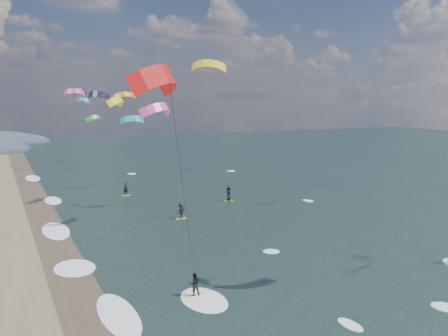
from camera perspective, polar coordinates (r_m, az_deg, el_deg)
name	(u,v)px	position (r m, az deg, el deg)	size (l,w,h in m)	color
ground	(334,323)	(28.93, 12.47, -16.94)	(260.00, 260.00, 0.00)	black
wet_sand_strip	(77,294)	(33.24, -16.41, -13.66)	(3.00, 240.00, 0.00)	#382D23
kitesurfer_near_b	(182,166)	(24.92, -4.84, 0.20)	(6.71, 8.98, 14.18)	gold
far_kitesurfers	(190,200)	(55.30, -3.94, -3.65)	(11.32, 14.50, 1.73)	gold
bg_kite_field	(113,97)	(76.36, -12.62, 7.93)	(11.65, 73.01, 8.49)	black
shoreline_surf	(84,268)	(37.81, -15.70, -10.92)	(2.40, 79.40, 0.11)	white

